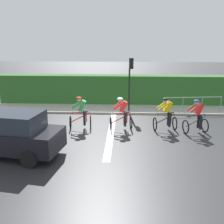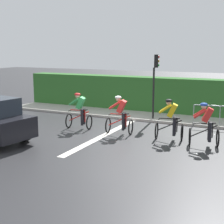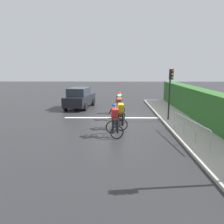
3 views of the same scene
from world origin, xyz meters
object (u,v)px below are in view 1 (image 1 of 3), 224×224
at_px(cyclist_mid, 122,114).
at_px(traffic_light_near_crossing, 130,77).
at_px(cyclist_lead, 197,117).
at_px(car_black, 10,134).
at_px(pedestrian_railing_kerbside, 193,101).
at_px(cyclist_fourth, 81,113).
at_px(cyclist_second, 166,115).

height_order(cyclist_mid, traffic_light_near_crossing, traffic_light_near_crossing).
relative_size(cyclist_lead, car_black, 0.38).
height_order(car_black, pedestrian_railing_kerbside, car_black).
bearing_deg(cyclist_lead, traffic_light_near_crossing, -137.90).
relative_size(cyclist_lead, cyclist_fourth, 1.00).
bearing_deg(cyclist_fourth, pedestrian_railing_kerbside, 116.84).
xyz_separation_m(cyclist_lead, cyclist_mid, (-0.30, -3.63, 0.00)).
relative_size(cyclist_second, cyclist_fourth, 1.00).
bearing_deg(cyclist_second, pedestrian_railing_kerbside, 147.54).
bearing_deg(traffic_light_near_crossing, cyclist_lead, 42.10).
distance_m(cyclist_mid, cyclist_fourth, 2.06).
height_order(cyclist_fourth, traffic_light_near_crossing, traffic_light_near_crossing).
height_order(cyclist_lead, pedestrian_railing_kerbside, cyclist_lead).
bearing_deg(car_black, cyclist_second, 117.15).
height_order(cyclist_lead, cyclist_fourth, same).
bearing_deg(cyclist_second, traffic_light_near_crossing, -151.32).
distance_m(cyclist_fourth, traffic_light_near_crossing, 4.27).
bearing_deg(traffic_light_near_crossing, cyclist_mid, -8.07).
bearing_deg(cyclist_mid, cyclist_second, 90.48).
distance_m(cyclist_second, cyclist_fourth, 4.26).
bearing_deg(car_black, cyclist_lead, 110.80).
height_order(cyclist_mid, car_black, car_black).
relative_size(car_black, pedestrian_railing_kerbside, 1.20).
height_order(car_black, traffic_light_near_crossing, traffic_light_near_crossing).
xyz_separation_m(cyclist_mid, pedestrian_railing_kerbside, (-3.26, 4.27, -0.01)).
relative_size(cyclist_lead, cyclist_mid, 1.00).
bearing_deg(cyclist_second, cyclist_lead, 77.33).
bearing_deg(pedestrian_railing_kerbside, cyclist_mid, -52.57).
bearing_deg(traffic_light_near_crossing, cyclist_fourth, -38.64).
distance_m(cyclist_mid, pedestrian_railing_kerbside, 5.37).
bearing_deg(car_black, traffic_light_near_crossing, 143.96).
bearing_deg(cyclist_fourth, cyclist_second, 89.39).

